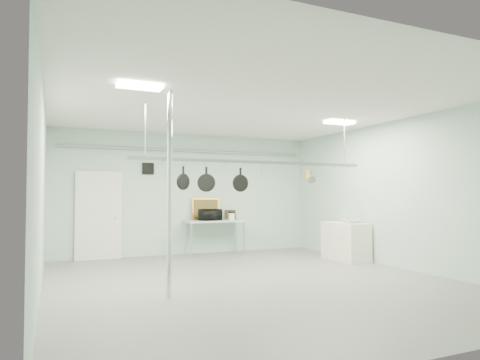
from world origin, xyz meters
name	(u,v)px	position (x,y,z in m)	size (l,w,h in m)	color
floor	(253,282)	(0.00, 0.00, 0.00)	(8.00, 8.00, 0.00)	gray
ceiling	(252,107)	(0.00, 0.00, 3.19)	(7.00, 8.00, 0.02)	silver
back_wall	(189,194)	(0.00, 3.99, 1.60)	(7.00, 0.02, 3.20)	#A0C0B0
right_wall	(399,194)	(3.49, 0.00, 1.60)	(0.02, 8.00, 3.20)	#A0C0B0
door	(99,216)	(-2.30, 3.94, 1.05)	(1.10, 0.10, 2.20)	silver
wall_vent	(148,169)	(-1.10, 3.97, 2.25)	(0.30, 0.04, 0.30)	black
conduit_pipe	(190,151)	(0.00, 3.90, 2.75)	(0.07, 0.07, 6.60)	gray
chrome_pole	(169,193)	(-1.70, -0.60, 1.60)	(0.08, 0.08, 3.20)	silver
prep_table	(215,223)	(0.60, 3.60, 0.83)	(1.60, 0.70, 0.91)	silver
side_cabinet	(346,241)	(3.15, 1.40, 0.45)	(0.60, 1.20, 0.90)	white
pot_rack	(255,161)	(0.20, 0.30, 2.23)	(4.80, 0.06, 1.00)	#B7B7BC
light_panel_left	(140,86)	(-2.20, -0.80, 3.16)	(0.65, 0.30, 0.05)	white
light_panel_right	(339,123)	(2.40, 0.60, 3.16)	(0.65, 0.30, 0.05)	white
microwave	(210,215)	(0.45, 3.52, 1.05)	(0.53, 0.36, 0.29)	black
coffee_canister	(231,217)	(1.01, 3.43, 1.00)	(0.16, 0.16, 0.19)	white
painting_large	(206,209)	(0.45, 3.90, 1.20)	(0.78, 0.05, 0.58)	orange
painting_small	(230,214)	(1.17, 3.90, 1.03)	(0.30, 0.04, 0.25)	#302410
fruit_bowl	(351,221)	(3.19, 1.24, 0.95)	(0.40, 0.40, 0.10)	silver
skillet_left	(183,178)	(-1.22, 0.30, 1.88)	(0.29, 0.06, 0.41)	black
skillet_mid	(206,179)	(-0.79, 0.30, 1.85)	(0.32, 0.06, 0.46)	black
skillet_right	(240,180)	(-0.11, 0.30, 1.86)	(0.32, 0.06, 0.46)	black
whisk	(261,176)	(0.33, 0.30, 1.93)	(0.16, 0.16, 0.30)	#B5B6BA
grater	(308,174)	(1.38, 0.30, 1.99)	(0.08, 0.02, 0.20)	orange
saucepan	(311,177)	(1.46, 0.30, 1.94)	(0.15, 0.10, 0.29)	#ADAEB2
fruit_cluster	(351,219)	(3.19, 1.24, 0.99)	(0.24, 0.24, 0.09)	#AC310F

